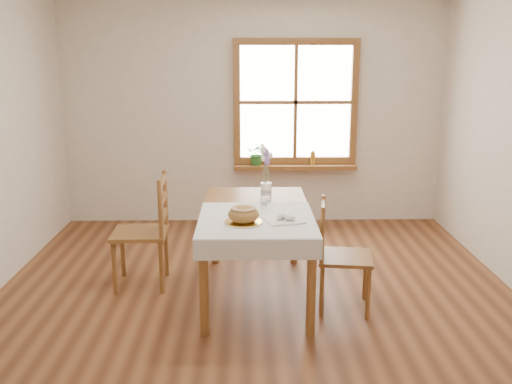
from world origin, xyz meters
The scene contains 18 objects.
ground centered at (0.00, 0.00, 0.00)m, with size 5.00×5.00×0.00m, color brown.
room_walls centered at (0.00, 0.00, 1.71)m, with size 4.60×5.10×2.65m.
window centered at (0.50, 2.47, 1.45)m, with size 1.46×0.08×1.46m.
window_sill centered at (0.50, 2.40, 0.69)m, with size 1.46×0.20×0.05m.
dining_table centered at (0.00, 0.30, 0.66)m, with size 0.90×1.60×0.75m.
table_linen centered at (0.00, 0.00, 0.76)m, with size 0.91×0.99×0.01m, color silver.
chair_left centered at (-1.02, 0.50, 0.50)m, with size 0.47×0.49×1.00m, color olive, non-canonical shape.
chair_right centered at (0.71, 0.00, 0.45)m, with size 0.42×0.44×0.89m, color olive, non-canonical shape.
bread_plate centered at (-0.10, -0.12, 0.77)m, with size 0.28×0.28×0.01m, color white.
bread_loaf centered at (-0.10, -0.12, 0.84)m, with size 0.24×0.24×0.13m, color olive.
egg_napkin centered at (0.21, -0.08, 0.77)m, with size 0.27×0.23×0.01m, color silver.
eggs centered at (0.21, -0.08, 0.80)m, with size 0.21×0.19×0.05m, color silver, non-canonical shape.
salt_shaker centered at (0.10, 0.41, 0.80)m, with size 0.04×0.04×0.08m, color white.
pepper_shaker centered at (0.07, 0.30, 0.81)m, with size 0.06×0.06×0.10m, color white.
flower_vase centered at (0.10, 0.77, 0.81)m, with size 0.10×0.10×0.11m, color white.
lavender_bouquet centered at (0.10, 0.77, 1.03)m, with size 0.18×0.18×0.33m, color #74579A, non-canonical shape.
potted_plant centered at (0.05, 2.40, 0.82)m, with size 0.24×0.27×0.21m, color #2E6C2B.
amber_bottle centered at (0.71, 2.40, 0.80)m, with size 0.06×0.06×0.17m, color #A8721F.
Camera 1 is at (-0.07, -4.28, 2.03)m, focal length 40.00 mm.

